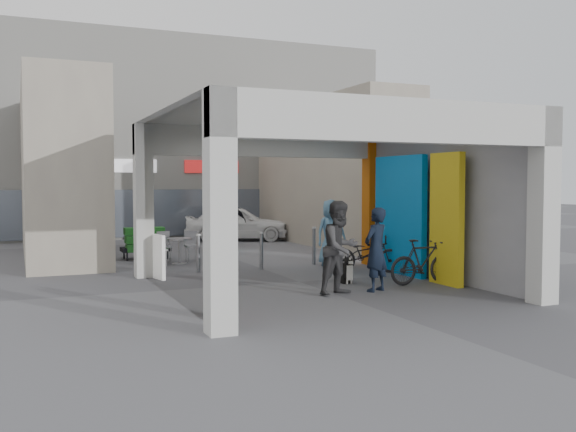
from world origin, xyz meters
name	(u,v)px	position (x,y,z in m)	size (l,w,h in m)	color
ground	(299,282)	(0.00, 0.00, 0.00)	(90.00, 90.00, 0.00)	#59595E
arcade_canopy	(339,176)	(0.54, -0.82, 2.30)	(6.40, 6.45, 6.40)	beige
far_building	(163,139)	(0.00, 13.99, 3.99)	(18.00, 4.08, 8.00)	silver
plaza_bldg_left	(59,171)	(-4.50, 7.50, 2.50)	(2.00, 9.00, 5.00)	#A9A18C
plaza_bldg_right	(330,173)	(4.50, 7.50, 2.50)	(2.00, 9.00, 5.00)	#A9A18C
bollard_left	(198,254)	(-1.64, 2.29, 0.46)	(0.09, 0.09, 0.91)	gray
bollard_center	(261,251)	(-0.04, 2.23, 0.46)	(0.09, 0.09, 0.91)	gray
bollard_right	(314,246)	(1.55, 2.51, 0.49)	(0.09, 0.09, 0.98)	gray
advert_board_near	(216,286)	(-2.75, -2.90, 0.51)	(0.14, 0.55, 1.00)	silver
advert_board_far	(159,257)	(-2.75, 1.56, 0.51)	(0.19, 0.55, 1.00)	silver
cafe_set	(173,252)	(-1.81, 4.31, 0.29)	(1.37, 1.11, 0.83)	#9D9CA1
produce_stand	(145,247)	(-2.32, 5.56, 0.35)	(1.34, 0.73, 0.88)	black
crate_stack	(229,241)	(0.62, 6.98, 0.28)	(0.51, 0.43, 0.56)	#1B6020
border_collie	(347,272)	(0.86, -0.60, 0.24)	(0.22, 0.44, 0.61)	black
man_with_dog	(376,250)	(0.91, -1.73, 0.84)	(0.61, 0.40, 1.68)	black
man_back_turned	(340,248)	(0.09, -1.76, 0.91)	(0.88, 0.69, 1.82)	#353638
man_elderly	(331,233)	(1.88, 2.16, 0.87)	(0.85, 0.55, 1.73)	#5D90B5
man_crates	(232,222)	(1.11, 8.20, 0.83)	(0.97, 0.40, 1.66)	black
bicycle_front	(367,254)	(2.11, 0.73, 0.45)	(0.59, 1.70, 0.89)	black
bicycle_rear	(423,262)	(2.30, -1.35, 0.48)	(0.46, 1.61, 0.97)	black
white_van	(237,223)	(1.89, 10.02, 0.66)	(1.55, 3.85, 1.31)	white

